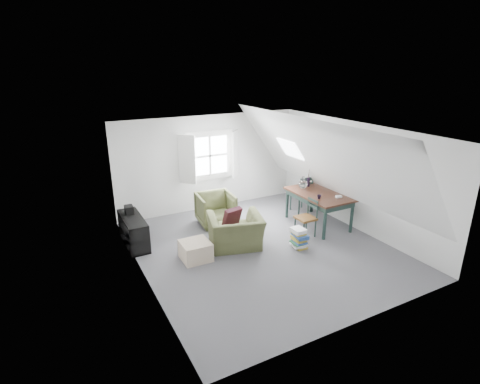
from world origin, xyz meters
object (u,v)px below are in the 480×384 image
dining_chair_far (302,193)px  media_shelf (134,233)px  armchair_near (235,246)px  armchair_far (216,224)px  magazine_stack (299,238)px  dining_chair_near (307,217)px  dining_table (319,197)px  ottoman (196,251)px

dining_chair_far → media_shelf: bearing=16.3°
armchair_near → armchair_far: 1.30m
media_shelf → magazine_stack: 3.54m
dining_chair_near → media_shelf: 3.83m
armchair_far → armchair_near: bearing=-90.1°
armchair_far → dining_table: dining_table is taller
armchair_far → dining_chair_near: dining_chair_near is taller
armchair_near → dining_table: (2.31, 0.11, 0.70)m
ottoman → dining_table: (3.26, 0.21, 0.51)m
dining_chair_near → magazine_stack: size_ratio=1.96×
ottoman → media_shelf: 1.53m
armchair_near → magazine_stack: bearing=165.6°
magazine_stack → media_shelf: bearing=150.0°
dining_table → magazine_stack: size_ratio=3.69×
media_shelf → dining_chair_far: bearing=-1.7°
armchair_far → dining_chair_near: (1.56, -1.55, 0.45)m
ottoman → dining_chair_near: bearing=-3.3°
dining_chair_far → dining_chair_near: size_ratio=1.16×
armchair_far → dining_table: bearing=-23.0°
armchair_near → ottoman: ottoman is taller
dining_table → dining_chair_near: bearing=-147.3°
dining_chair_far → armchair_near: bearing=39.4°
dining_chair_far → ottoman: bearing=35.4°
armchair_far → magazine_stack: 2.24m
dining_chair_far → magazine_stack: (-1.29, -1.64, -0.30)m
armchair_near → dining_chair_near: bearing=-173.4°
dining_chair_far → armchair_far: bearing=10.1°
dining_chair_far → media_shelf: size_ratio=0.81×
dining_chair_near → magazine_stack: bearing=-65.4°
media_shelf → armchair_far: bearing=5.5°
ottoman → armchair_near: bearing=6.3°
dining_chair_near → magazine_stack: dining_chair_near is taller
dining_chair_far → media_shelf: (-4.36, 0.13, -0.23)m
dining_chair_far → dining_chair_near: dining_chair_far is taller
dining_chair_near → media_shelf: (-3.58, 1.36, -0.16)m
armchair_near → armchair_far: armchair_far is taller
armchair_near → dining_table: size_ratio=0.68×
armchair_far → dining_chair_near: size_ratio=1.00×
ottoman → magazine_stack: bearing=-14.9°
armchair_near → ottoman: 0.98m
dining_table → magazine_stack: (-1.13, -0.78, -0.48)m
armchair_far → media_shelf: bearing=-168.9°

